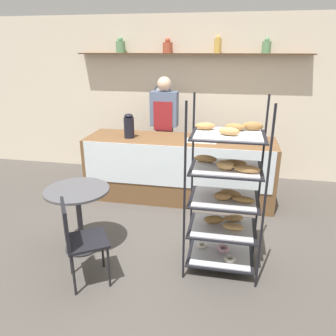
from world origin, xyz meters
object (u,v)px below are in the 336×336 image
object	(u,v)px
person_worker	(164,126)
cafe_table	(78,204)
cafe_chair	(77,235)
coffee_carafe	(129,126)
donut_tray_counter	(202,140)
pastry_rack	(225,193)

from	to	relation	value
person_worker	cafe_table	distance (m)	2.25
person_worker	cafe_chair	size ratio (longest dim) A/B	2.03
cafe_table	coffee_carafe	xyz separation A→B (m)	(0.13, 1.49, 0.55)
person_worker	donut_tray_counter	xyz separation A→B (m)	(0.67, -0.66, -0.02)
cafe_table	cafe_chair	xyz separation A→B (m)	(0.25, -0.55, -0.03)
cafe_chair	donut_tray_counter	bearing A→B (deg)	-57.32
cafe_table	donut_tray_counter	distance (m)	1.95
cafe_table	coffee_carafe	size ratio (longest dim) A/B	2.08
cafe_chair	donut_tray_counter	world-z (taller)	donut_tray_counter
pastry_rack	person_worker	size ratio (longest dim) A/B	1.00
pastry_rack	coffee_carafe	xyz separation A→B (m)	(-1.45, 1.50, 0.26)
cafe_table	coffee_carafe	bearing A→B (deg)	84.93
donut_tray_counter	person_worker	bearing A→B (deg)	135.74
pastry_rack	cafe_table	distance (m)	1.61
pastry_rack	donut_tray_counter	distance (m)	1.55
person_worker	cafe_table	size ratio (longest dim) A/B	2.38
coffee_carafe	donut_tray_counter	bearing A→B (deg)	-0.34
person_worker	cafe_table	bearing A→B (deg)	-103.69
cafe_table	cafe_chair	distance (m)	0.61
cafe_chair	coffee_carafe	world-z (taller)	coffee_carafe
pastry_rack	donut_tray_counter	bearing A→B (deg)	104.49
cafe_chair	donut_tray_counter	xyz separation A→B (m)	(0.95, 2.04, 0.42)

